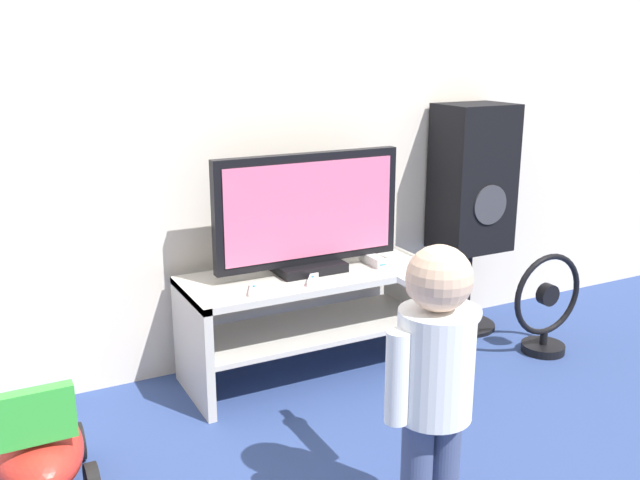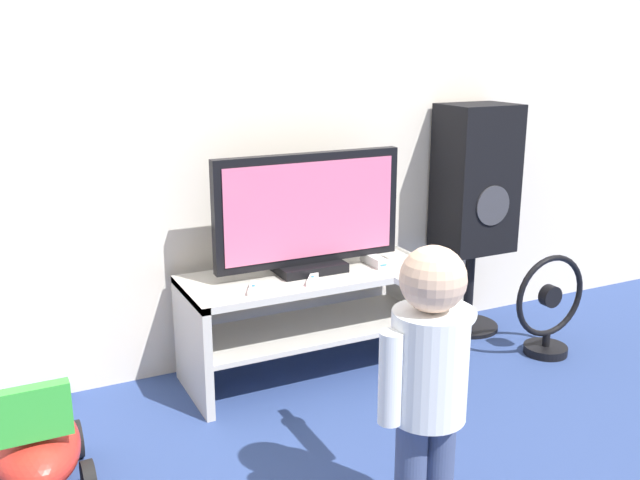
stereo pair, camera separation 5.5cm
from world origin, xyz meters
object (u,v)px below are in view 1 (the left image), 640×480
Objects in this scene: child at (434,365)px; game_console at (373,260)px; television at (308,214)px; remote_secondary at (313,280)px; remote_primary at (254,289)px; ride_on_toy at (37,448)px; speaker_tower at (472,184)px; floor_fan at (546,308)px.

game_console is at bearing 67.33° from child.
child is at bearing -112.67° from game_console.
television reaches higher than remote_secondary.
remote_primary reaches higher than ride_on_toy.
speaker_tower is (1.29, 0.23, 0.28)m from remote_primary.
remote_primary is 0.99m from child.
ride_on_toy is (-1.16, -0.27, -0.32)m from remote_secondary.
remote_primary is 1.46m from floor_fan.
child is (0.17, -0.98, 0.04)m from remote_primary.
television is at bearing 18.78° from ride_on_toy.
ride_on_toy is (-2.18, -0.50, -0.60)m from speaker_tower.
remote_primary reaches higher than floor_fan.
remote_secondary is 1.09m from speaker_tower.
child is 1.66m from speaker_tower.
game_console is (0.31, -0.04, -0.24)m from television.
game_console is 1.35× the size of remote_secondary.
speaker_tower reaches higher than ride_on_toy.
television reaches higher than floor_fan.
child is 1.51m from floor_fan.
remote_secondary is 0.14× the size of child.
remote_primary is at bearing -169.65° from speaker_tower.
speaker_tower is at bearing 11.67° from game_console.
remote_primary is at bearing 100.05° from child.
television reaches higher than remote_primary.
speaker_tower reaches higher than remote_secondary.
speaker_tower reaches higher than remote_primary.
child reaches higher than ride_on_toy.
ride_on_toy is (-1.07, 0.71, -0.37)m from child.
floor_fan is 2.32m from ride_on_toy.
remote_primary is (-0.32, -0.14, -0.25)m from television.
game_console is 0.90m from floor_fan.
remote_secondary is 0.98m from child.
speaker_tower is at bearing 47.48° from child.
child is at bearing -79.95° from remote_primary.
remote_primary is at bearing -171.07° from game_console.
game_console is at bearing 13.60° from ride_on_toy.
game_console is 0.73m from speaker_tower.
speaker_tower is 2.35× the size of floor_fan.
remote_secondary is 0.25× the size of ride_on_toy.
remote_secondary is (0.27, -0.00, 0.00)m from remote_primary.
remote_secondary is at bearing 12.95° from ride_on_toy.
speaker_tower is (1.02, 0.24, 0.28)m from remote_secondary.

